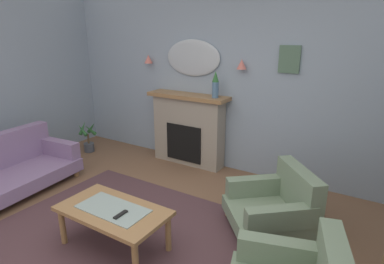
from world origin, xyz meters
The scene contains 14 objects.
floor centered at (0.00, 0.00, -0.05)m, with size 7.24×6.05×0.10m, color brown.
wall_back centered at (0.00, 2.58, 1.49)m, with size 7.24×0.10×2.98m, color #8C9EB2.
patterned_rug centered at (0.00, 0.20, 0.01)m, with size 3.20×2.40×0.01m, color #4C3338.
fireplace centered at (-0.71, 2.35, 0.57)m, with size 1.36×0.36×1.16m.
mantel_vase_left centered at (-0.21, 2.33, 1.36)m, with size 0.10×0.10×0.40m.
wall_mirror centered at (-0.71, 2.50, 1.71)m, with size 0.96×0.06×0.56m, color #B2BCC6.
wall_sconce_left centered at (-1.56, 2.45, 1.66)m, with size 0.14×0.14×0.14m, color #D17066.
wall_sconce_right centered at (0.14, 2.45, 1.66)m, with size 0.14×0.14×0.14m, color #D17066.
framed_picture centered at (0.79, 2.51, 1.75)m, with size 0.28×0.03×0.36m, color #4C6B56.
coffee_table centered at (-0.13, 0.10, 0.38)m, with size 1.10×0.60×0.45m.
tv_remote centered at (0.02, 0.04, 0.45)m, with size 0.04×0.16×0.02m, color black.
floral_couch centered at (-2.23, 0.19, 0.32)m, with size 1.01×1.78×0.76m.
armchair_by_coffee_table centered at (1.13, 1.25, 0.31)m, with size 1.14×1.14×0.71m.
potted_plant_small_fern centered at (-2.52, 1.82, 0.25)m, with size 0.31×0.29×0.56m.
Camera 1 is at (1.99, -1.83, 2.10)m, focal length 29.90 mm.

